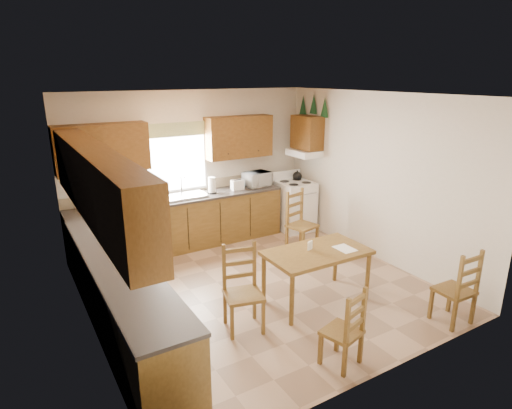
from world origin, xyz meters
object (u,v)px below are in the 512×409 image
stove (295,206)px  dining_table (316,276)px  chair_near_right (455,286)px  microwave (257,179)px  chair_near_left (342,327)px  chair_far_left (243,290)px  chair_far_right (302,222)px

stove → dining_table: size_ratio=0.69×
dining_table → chair_near_right: chair_near_right is taller
microwave → chair_near_right: size_ratio=0.46×
stove → chair_near_left: stove is taller
stove → chair_near_right: (-0.28, -3.69, 0.02)m
chair_near_right → chair_far_left: size_ratio=0.94×
stove → microwave: microwave is taller
chair_near_right → chair_far_left: bearing=-25.1°
chair_near_left → chair_far_left: (-0.56, 1.09, 0.08)m
dining_table → chair_far_right: chair_far_right is taller
chair_far_left → chair_near_right: bearing=-13.5°
microwave → chair_far_left: 3.35m
stove → chair_far_right: bearing=-116.6°
chair_near_left → chair_far_left: bearing=-78.2°
stove → microwave: size_ratio=2.08×
stove → chair_near_left: size_ratio=1.06×
chair_near_left → chair_near_right: bearing=161.6°
stove → chair_near_right: 3.70m
dining_table → stove: bearing=60.8°
microwave → chair_near_right: (0.44, -3.93, -0.57)m
dining_table → chair_near_left: bearing=-116.2°
chair_near_right → chair_far_right: chair_far_right is taller
stove → chair_far_right: 1.08m
dining_table → microwave: bearing=76.5°
stove → chair_near_right: bearing=-91.8°
dining_table → chair_far_right: bearing=60.1°
dining_table → chair_far_left: bearing=-174.8°
microwave → chair_near_left: size_ratio=0.51×
chair_near_right → dining_table: bearing=-46.2°
chair_far_right → dining_table: bearing=-134.6°
chair_far_left → stove: bearing=58.2°
stove → chair_far_right: (-0.52, -0.94, 0.06)m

